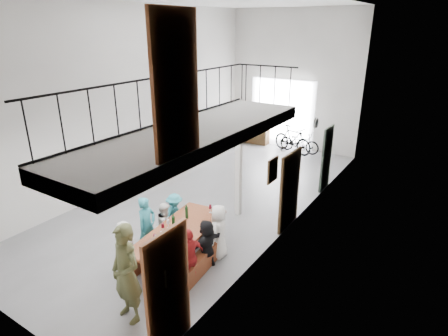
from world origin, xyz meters
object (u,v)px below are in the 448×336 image
Objects in this scene: tasting_table at (179,234)px; oak_barrel at (233,132)px; side_bench at (178,160)px; host_standing at (126,274)px; bicycle_near at (300,142)px; bench_inner at (159,244)px; serving_counter at (250,132)px.

tasting_table is 2.56× the size of oak_barrel.
oak_barrel reaches higher than side_bench.
oak_barrel is 10.62m from host_standing.
tasting_table is 8.57m from bicycle_near.
oak_barrel is 0.61× the size of bicycle_near.
serving_counter is at bearing 103.22° from bench_inner.
serving_counter reaches higher than side_bench.
side_bench is 0.81× the size of serving_counter.
bench_inner is 8.51m from bicycle_near.
oak_barrel is (-2.99, 8.05, 0.28)m from bench_inner.
host_standing is (3.45, -10.48, 0.46)m from serving_counter.
bicycle_near is at bearing 8.89° from oak_barrel.
host_standing is at bearing -87.19° from tasting_table.
tasting_table is at bearing -174.67° from bicycle_near.
oak_barrel is 2.93m from bicycle_near.
side_bench is at bearing 141.12° from bicycle_near.
oak_barrel is 0.79m from serving_counter.
oak_barrel is 0.58× the size of serving_counter.
host_standing reaches higher than oak_barrel.
tasting_table is 1.83× the size of side_bench.
serving_counter is (0.75, 4.03, 0.26)m from side_bench.
bicycle_near is at bearing 87.80° from bench_inner.
bench_inner is 9.03m from serving_counter.
tasting_table is 8.86m from oak_barrel.
side_bench is 0.86× the size of bicycle_near.
bicycle_near is at bearing 104.41° from host_standing.
bench_inner is 5.67m from side_bench.
bench_inner is 1.12× the size of serving_counter.
bench_inner is at bearing -69.63° from oak_barrel.
host_standing is (3.94, -9.86, 0.41)m from oak_barrel.
host_standing is 10.37m from bicycle_near.
side_bench is 7.73m from host_standing.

